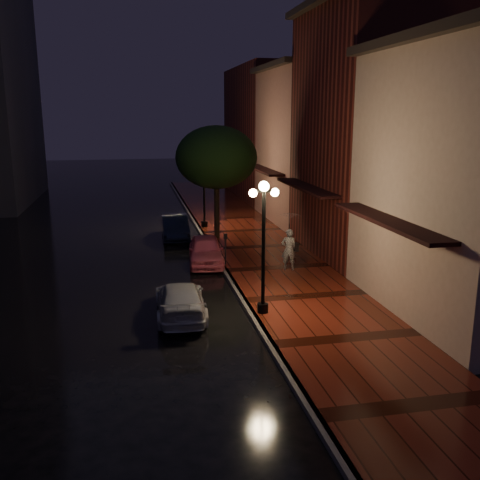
{
  "coord_description": "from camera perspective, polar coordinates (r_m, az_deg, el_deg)",
  "views": [
    {
      "loc": [
        -3.68,
        -21.03,
        6.49
      ],
      "look_at": [
        0.62,
        0.07,
        1.4
      ],
      "focal_mm": 40.0,
      "sensor_mm": 36.0,
      "label": 1
    }
  ],
  "objects": [
    {
      "name": "storefront_far",
      "position": [
        32.87,
        7.57,
        9.71
      ],
      "size": [
        5.0,
        8.0,
        9.0
      ],
      "primitive_type": "cube",
      "color": "#8C5951",
      "rests_on": "ground"
    },
    {
      "name": "streetlamp_near",
      "position": [
        16.98,
        2.52,
        0.05
      ],
      "size": [
        0.96,
        0.36,
        4.31
      ],
      "color": "black",
      "rests_on": "sidewalk"
    },
    {
      "name": "storefront_near",
      "position": [
        18.57,
        23.8,
        5.25
      ],
      "size": [
        5.0,
        8.0,
        8.5
      ],
      "primitive_type": "cube",
      "color": "gray",
      "rests_on": "ground"
    },
    {
      "name": "ground",
      "position": [
        22.31,
        -1.53,
        -3.61
      ],
      "size": [
        120.0,
        120.0,
        0.0
      ],
      "primitive_type": "plane",
      "color": "black",
      "rests_on": "ground"
    },
    {
      "name": "streetlamp_far",
      "position": [
        30.54,
        -3.87,
        5.95
      ],
      "size": [
        0.96,
        0.36,
        4.31
      ],
      "color": "black",
      "rests_on": "sidewalk"
    },
    {
      "name": "woman_with_umbrella",
      "position": [
        22.03,
        5.29,
        0.84
      ],
      "size": [
        1.01,
        1.03,
        2.43
      ],
      "rotation": [
        0.0,
        0.0,
        2.83
      ],
      "color": "white",
      "rests_on": "sidewalk"
    },
    {
      "name": "curb",
      "position": [
        22.29,
        -1.53,
        -3.43
      ],
      "size": [
        0.25,
        60.0,
        0.15
      ],
      "primitive_type": "cube",
      "color": "#595451",
      "rests_on": "ground"
    },
    {
      "name": "storefront_extra",
      "position": [
        42.42,
        3.13,
        11.26
      ],
      "size": [
        5.0,
        12.0,
        10.0
      ],
      "primitive_type": "cube",
      "color": "#511914",
      "rests_on": "ground"
    },
    {
      "name": "pink_car",
      "position": [
        23.59,
        -3.66,
        -1.11
      ],
      "size": [
        1.85,
        3.83,
        1.26
      ],
      "primitive_type": "imported",
      "rotation": [
        0.0,
        0.0,
        -0.1
      ],
      "color": "#DE5B72",
      "rests_on": "ground"
    },
    {
      "name": "storefront_mid",
      "position": [
        25.4,
        13.59,
        10.7
      ],
      "size": [
        5.0,
        8.0,
        11.0
      ],
      "primitive_type": "cube",
      "color": "#511914",
      "rests_on": "ground"
    },
    {
      "name": "parking_meter",
      "position": [
        22.93,
        -1.57,
        -0.63
      ],
      "size": [
        0.15,
        0.14,
        1.35
      ],
      "rotation": [
        0.0,
        0.0,
        0.42
      ],
      "color": "black",
      "rests_on": "sidewalk"
    },
    {
      "name": "silver_car",
      "position": [
        17.67,
        -6.38,
        -6.37
      ],
      "size": [
        1.73,
        3.95,
        1.13
      ],
      "primitive_type": "imported",
      "rotation": [
        0.0,
        0.0,
        3.1
      ],
      "color": "#B5B6BD",
      "rests_on": "ground"
    },
    {
      "name": "sidewalk",
      "position": [
        22.77,
        4.06,
        -3.1
      ],
      "size": [
        4.5,
        60.0,
        0.15
      ],
      "primitive_type": "cube",
      "color": "#48170C",
      "rests_on": "ground"
    },
    {
      "name": "street_tree",
      "position": [
        27.45,
        -2.52,
        8.6
      ],
      "size": [
        4.16,
        4.16,
        5.8
      ],
      "color": "black",
      "rests_on": "sidewalk"
    },
    {
      "name": "navy_car",
      "position": [
        28.61,
        -6.93,
        1.39
      ],
      "size": [
        1.44,
        3.89,
        1.27
      ],
      "primitive_type": "imported",
      "rotation": [
        0.0,
        0.0,
        -0.02
      ],
      "color": "black",
      "rests_on": "ground"
    }
  ]
}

